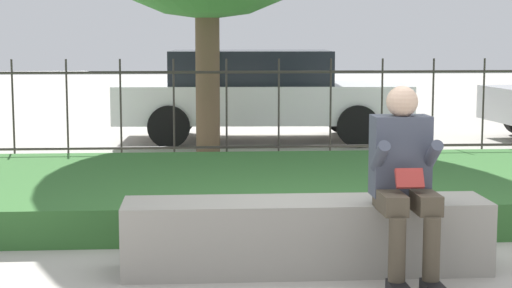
{
  "coord_description": "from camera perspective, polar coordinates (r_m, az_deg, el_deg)",
  "views": [
    {
      "loc": [
        -1.02,
        -5.76,
        1.63
      ],
      "look_at": [
        -0.52,
        1.27,
        0.73
      ],
      "focal_mm": 60.0,
      "sensor_mm": 36.0,
      "label": 1
    }
  ],
  "objects": [
    {
      "name": "person_seated_reader",
      "position": [
        5.7,
        9.84,
        -2.03
      ],
      "size": [
        0.42,
        0.73,
        1.3
      ],
      "color": "black",
      "rests_on": "ground_plane"
    },
    {
      "name": "grass_berm",
      "position": [
        8.27,
        3.05,
        -3.03
      ],
      "size": [
        10.29,
        3.24,
        0.3
      ],
      "color": "#33662D",
      "rests_on": "ground_plane"
    },
    {
      "name": "ground_plane",
      "position": [
        6.07,
        5.78,
        -8.35
      ],
      "size": [
        60.0,
        60.0,
        0.0
      ],
      "primitive_type": "plane",
      "color": "#A8A399"
    },
    {
      "name": "stone_bench",
      "position": [
        5.98,
        3.34,
        -6.36
      ],
      "size": [
        2.52,
        0.52,
        0.5
      ],
      "color": "gray",
      "rests_on": "ground_plane"
    },
    {
      "name": "car_parked_center",
      "position": [
        13.31,
        0.18,
        3.44
      ],
      "size": [
        4.53,
        2.19,
        1.39
      ],
      "rotation": [
        0.0,
        0.0,
        -0.05
      ],
      "color": "silver",
      "rests_on": "ground_plane"
    },
    {
      "name": "iron_fence",
      "position": [
        10.44,
        1.53,
        2.21
      ],
      "size": [
        8.29,
        0.03,
        1.35
      ],
      "color": "#332D28",
      "rests_on": "ground_plane"
    }
  ]
}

